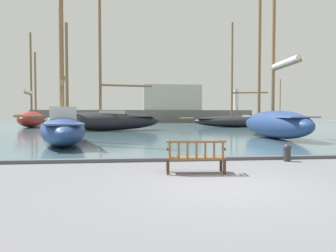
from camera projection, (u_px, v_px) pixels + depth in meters
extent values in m
plane|color=slate|center=(224.00, 187.00, 6.75)|extent=(160.00, 160.00, 0.00)
cube|color=#476670|center=(147.00, 124.00, 50.45)|extent=(100.00, 80.00, 0.08)
cube|color=#4C4C50|center=(192.00, 159.00, 10.57)|extent=(40.00, 0.30, 0.12)
cube|color=#3D2A19|center=(168.00, 164.00, 8.50)|extent=(0.07, 0.07, 0.42)
cube|color=#3D2A19|center=(221.00, 164.00, 8.56)|extent=(0.07, 0.07, 0.42)
cube|color=#3D2A19|center=(168.00, 167.00, 8.05)|extent=(0.07, 0.07, 0.42)
cube|color=#3D2A19|center=(224.00, 167.00, 8.11)|extent=(0.07, 0.07, 0.42)
cube|color=brown|center=(195.00, 158.00, 8.30)|extent=(1.63, 0.64, 0.06)
cube|color=brown|center=(196.00, 142.00, 8.06)|extent=(1.60, 0.17, 0.06)
cube|color=brown|center=(170.00, 151.00, 8.04)|extent=(0.06, 0.04, 0.41)
cube|color=brown|center=(179.00, 151.00, 8.05)|extent=(0.06, 0.04, 0.41)
cube|color=brown|center=(188.00, 151.00, 8.06)|extent=(0.06, 0.04, 0.41)
cube|color=brown|center=(196.00, 151.00, 8.07)|extent=(0.06, 0.04, 0.41)
cube|color=brown|center=(205.00, 150.00, 8.08)|extent=(0.06, 0.04, 0.41)
cube|color=brown|center=(214.00, 150.00, 8.08)|extent=(0.06, 0.04, 0.41)
cube|color=brown|center=(223.00, 150.00, 8.09)|extent=(0.06, 0.04, 0.41)
cube|color=#3D2A19|center=(168.00, 149.00, 8.17)|extent=(0.08, 0.30, 0.06)
cube|color=brown|center=(168.00, 141.00, 8.25)|extent=(0.09, 0.47, 0.04)
cube|color=#3D2A19|center=(224.00, 149.00, 8.22)|extent=(0.08, 0.30, 0.06)
cube|color=brown|center=(223.00, 141.00, 8.31)|extent=(0.09, 0.47, 0.04)
ellipsoid|color=black|center=(234.00, 122.00, 37.43)|extent=(10.39, 5.37, 1.42)
cube|color=#4C4C51|center=(234.00, 118.00, 37.42)|extent=(9.05, 4.42, 0.08)
cylinder|color=brown|center=(232.00, 71.00, 37.25)|extent=(0.25, 0.25, 11.86)
cylinder|color=brown|center=(250.00, 93.00, 36.94)|extent=(4.18, 1.47, 0.20)
cylinder|color=brown|center=(187.00, 118.00, 38.55)|extent=(1.76, 0.72, 0.20)
ellipsoid|color=maroon|center=(31.00, 119.00, 38.22)|extent=(3.92, 10.91, 2.00)
cube|color=#C6514C|center=(31.00, 115.00, 38.20)|extent=(3.13, 9.55, 0.08)
cylinder|color=brown|center=(31.00, 74.00, 38.26)|extent=(0.25, 0.25, 10.45)
cylinder|color=brown|center=(28.00, 94.00, 36.50)|extent=(0.72, 3.83, 0.20)
cylinder|color=silver|center=(28.00, 92.00, 36.49)|extent=(0.87, 3.48, 0.40)
cylinder|color=brown|center=(35.00, 84.00, 41.14)|extent=(0.25, 0.25, 8.53)
cylinder|color=brown|center=(40.00, 115.00, 44.18)|extent=(0.43, 1.70, 0.20)
ellipsoid|color=navy|center=(274.00, 124.00, 19.90)|extent=(2.61, 9.22, 1.83)
cube|color=#516B9E|center=(274.00, 117.00, 19.89)|extent=(2.01, 8.10, 0.08)
cylinder|color=brown|center=(274.00, 28.00, 19.89)|extent=(0.22, 0.22, 11.71)
cylinder|color=brown|center=(286.00, 66.00, 18.21)|extent=(0.33, 3.58, 0.18)
cylinder|color=silver|center=(286.00, 63.00, 18.21)|extent=(0.49, 3.23, 0.36)
cylinder|color=brown|center=(259.00, 57.00, 22.45)|extent=(0.22, 0.22, 8.89)
cylinder|color=brown|center=(246.00, 116.00, 25.42)|extent=(0.26, 1.97, 0.18)
ellipsoid|color=navy|center=(63.00, 130.00, 15.54)|extent=(4.01, 8.04, 1.47)
cube|color=#516B9E|center=(63.00, 123.00, 15.52)|extent=(3.26, 7.00, 0.08)
cube|color=beige|center=(63.00, 115.00, 14.96)|extent=(1.67, 2.31, 0.75)
cylinder|color=brown|center=(61.00, 38.00, 15.54)|extent=(0.22, 0.22, 8.72)
cylinder|color=brown|center=(63.00, 81.00, 14.21)|extent=(0.91, 2.98, 0.17)
cylinder|color=brown|center=(61.00, 65.00, 17.57)|extent=(0.22, 0.22, 6.62)
cylinder|color=brown|center=(61.00, 121.00, 19.93)|extent=(0.58, 1.67, 0.17)
ellipsoid|color=silver|center=(281.00, 121.00, 47.12)|extent=(3.54, 6.46, 1.03)
cube|color=white|center=(281.00, 120.00, 47.11)|extent=(2.93, 5.62, 0.08)
cylinder|color=brown|center=(280.00, 99.00, 47.14)|extent=(0.15, 0.15, 6.31)
cylinder|color=brown|center=(286.00, 112.00, 46.13)|extent=(0.91, 2.30, 0.12)
cylinder|color=brown|center=(272.00, 106.00, 48.73)|extent=(0.15, 0.15, 4.33)
ellipsoid|color=black|center=(103.00, 121.00, 29.24)|extent=(11.44, 4.40, 1.82)
cube|color=#4C4C51|center=(103.00, 116.00, 29.22)|extent=(10.02, 3.52, 0.08)
cube|color=beige|center=(112.00, 113.00, 29.43)|extent=(2.60, 1.86, 0.51)
cylinder|color=brown|center=(100.00, 55.00, 28.93)|extent=(0.28, 0.28, 11.77)
cylinder|color=brown|center=(127.00, 86.00, 29.70)|extent=(5.08, 0.98, 0.22)
cylinder|color=brown|center=(67.00, 70.00, 28.20)|extent=(0.28, 0.28, 8.73)
cylinder|color=brown|center=(28.00, 116.00, 27.48)|extent=(2.42, 0.58, 0.22)
cylinder|color=#2D2D33|center=(287.00, 155.00, 10.42)|extent=(0.24, 0.24, 0.47)
sphere|color=#2D2D33|center=(287.00, 148.00, 10.41)|extent=(0.27, 0.27, 0.27)
cube|color=#66605B|center=(145.00, 117.00, 59.59)|extent=(43.38, 2.40, 2.58)
cube|color=#B7B2A3|center=(173.00, 97.00, 60.06)|extent=(11.57, 2.00, 5.09)
cylinder|color=beige|center=(236.00, 100.00, 61.51)|extent=(1.00, 1.00, 4.37)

